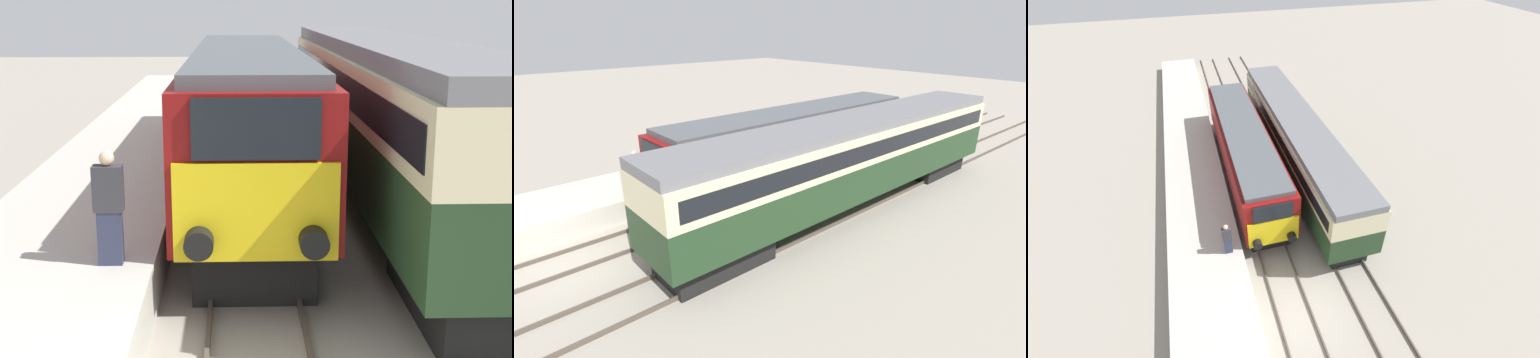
% 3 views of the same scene
% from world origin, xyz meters
% --- Properties ---
extents(ground_plane, '(120.00, 120.00, 0.00)m').
position_xyz_m(ground_plane, '(0.00, 0.00, 0.00)').
color(ground_plane, gray).
extents(platform_left, '(3.50, 50.00, 0.93)m').
position_xyz_m(platform_left, '(-3.30, 8.00, 0.47)').
color(platform_left, '#B7B2A8').
rests_on(platform_left, ground_plane).
extents(rails_near_track, '(1.51, 60.00, 0.14)m').
position_xyz_m(rails_near_track, '(0.00, 5.00, 0.07)').
color(rails_near_track, '#4C4238').
rests_on(rails_near_track, ground_plane).
extents(rails_far_track, '(1.50, 60.00, 0.14)m').
position_xyz_m(rails_far_track, '(3.40, 5.00, 0.07)').
color(rails_far_track, '#4C4238').
rests_on(rails_far_track, ground_plane).
extents(locomotive, '(2.70, 14.45, 3.76)m').
position_xyz_m(locomotive, '(0.00, 10.57, 2.11)').
color(locomotive, black).
rests_on(locomotive, ground_plane).
extents(passenger_carriage, '(2.75, 18.11, 3.96)m').
position_xyz_m(passenger_carriage, '(3.40, 10.61, 2.40)').
color(passenger_carriage, black).
rests_on(passenger_carriage, ground_plane).
extents(person_on_platform, '(0.44, 0.26, 1.75)m').
position_xyz_m(person_on_platform, '(-2.20, 3.68, 1.81)').
color(person_on_platform, '#2D334C').
rests_on(person_on_platform, platform_left).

